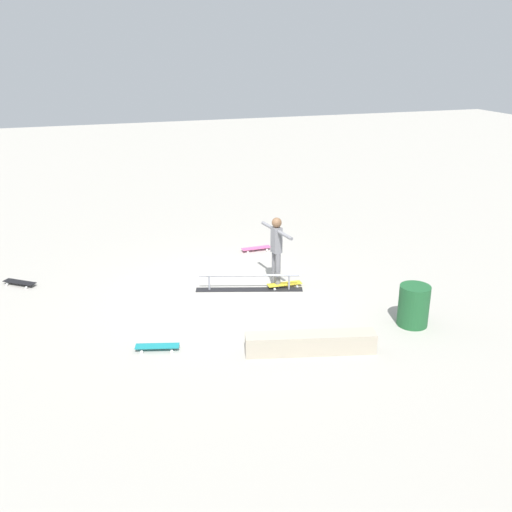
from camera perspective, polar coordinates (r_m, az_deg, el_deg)
The scene contains 9 objects.
ground_plane at distance 12.89m, azimuth -2.99°, elevation -3.96°, with size 60.00×60.00×0.00m, color #ADA89E.
grind_rail at distance 13.12m, azimuth -0.68°, elevation -2.70°, with size 2.39×0.95×0.38m.
skate_ledge at distance 10.62m, azimuth 5.40°, elevation -8.54°, with size 2.36×0.36×0.38m, color #B2A893.
skater_main at distance 13.04m, azimuth 2.02°, elevation 0.89°, with size 0.29×1.32×1.65m.
skateboard_main at distance 13.32m, azimuth 2.83°, elevation -2.78°, with size 0.81×0.28×0.09m.
loose_skateboard_pink at distance 15.59m, azimuth 0.02°, elevation 0.78°, with size 0.81×0.28×0.09m.
loose_skateboard_teal at distance 10.86m, azimuth -9.71°, elevation -8.77°, with size 0.82×0.41×0.09m.
loose_skateboard_black at distance 14.48m, azimuth -22.28°, elevation -2.41°, with size 0.76×0.64×0.09m.
trash_bin at distance 11.87m, azimuth 15.28°, elevation -4.73°, with size 0.61×0.61×0.83m, color #1E592D.
Camera 1 is at (2.99, 11.35, 5.31)m, focal length 40.57 mm.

